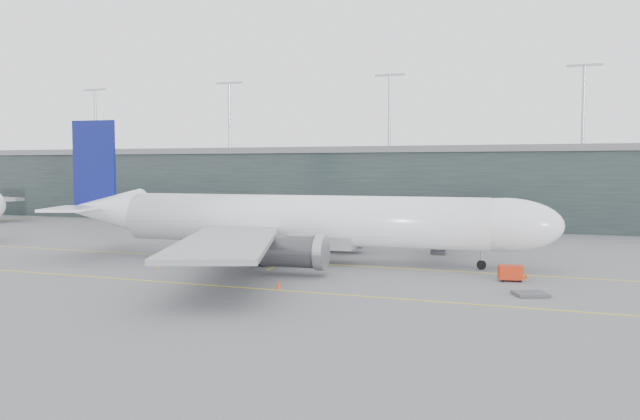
% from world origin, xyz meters
% --- Properties ---
extents(ground, '(320.00, 320.00, 0.00)m').
position_xyz_m(ground, '(0.00, 0.00, 0.00)').
color(ground, '#515156').
rests_on(ground, ground).
extents(taxiline_a, '(160.00, 0.25, 0.02)m').
position_xyz_m(taxiline_a, '(0.00, -4.00, 0.01)').
color(taxiline_a, yellow).
rests_on(taxiline_a, ground).
extents(taxiline_b, '(160.00, 0.25, 0.02)m').
position_xyz_m(taxiline_b, '(0.00, -20.00, 0.01)').
color(taxiline_b, yellow).
rests_on(taxiline_b, ground).
extents(taxiline_lead_main, '(0.25, 60.00, 0.02)m').
position_xyz_m(taxiline_lead_main, '(5.00, 20.00, 0.01)').
color(taxiline_lead_main, yellow).
rests_on(taxiline_lead_main, ground).
extents(terminal, '(240.00, 36.00, 29.00)m').
position_xyz_m(terminal, '(-0.00, 58.00, 7.62)').
color(terminal, black).
rests_on(terminal, ground).
extents(main_aircraft, '(62.10, 58.27, 17.41)m').
position_xyz_m(main_aircraft, '(5.94, -3.16, 4.89)').
color(main_aircraft, white).
rests_on(main_aircraft, ground).
extents(jet_bridge, '(3.71, 44.03, 6.03)m').
position_xyz_m(jet_bridge, '(21.03, 22.06, 4.52)').
color(jet_bridge, '#26262A').
rests_on(jet_bridge, ground).
extents(gse_cart, '(2.55, 1.92, 1.56)m').
position_xyz_m(gse_cart, '(30.62, -8.02, 0.87)').
color(gse_cart, '#B7260D').
rests_on(gse_cart, ground).
extents(baggage_dolly, '(3.45, 3.18, 0.28)m').
position_xyz_m(baggage_dolly, '(32.65, -14.80, 0.17)').
color(baggage_dolly, '#3C3B41').
rests_on(baggage_dolly, ground).
extents(uld_a, '(2.60, 2.34, 1.95)m').
position_xyz_m(uld_a, '(-3.42, 9.84, 1.02)').
color(uld_a, '#3A3B40').
rests_on(uld_a, ground).
extents(uld_b, '(2.20, 1.77, 1.97)m').
position_xyz_m(uld_b, '(-1.58, 11.83, 1.03)').
color(uld_b, '#3A3B40').
rests_on(uld_b, ground).
extents(uld_c, '(2.03, 1.65, 1.81)m').
position_xyz_m(uld_c, '(1.47, 10.34, 0.95)').
color(uld_c, '#3A3B40').
rests_on(uld_c, ground).
extents(cone_nose, '(0.42, 0.42, 0.67)m').
position_xyz_m(cone_nose, '(32.08, -6.07, 0.33)').
color(cone_nose, red).
rests_on(cone_nose, ground).
extents(cone_wing_stbd, '(0.46, 0.46, 0.73)m').
position_xyz_m(cone_wing_stbd, '(10.31, -19.18, 0.37)').
color(cone_wing_stbd, '#F0370D').
rests_on(cone_wing_stbd, ground).
extents(cone_wing_port, '(0.45, 0.45, 0.72)m').
position_xyz_m(cone_wing_port, '(9.42, 12.44, 0.36)').
color(cone_wing_port, '#FE5D0E').
rests_on(cone_wing_port, ground).
extents(cone_tail, '(0.41, 0.41, 0.65)m').
position_xyz_m(cone_tail, '(-7.26, -12.63, 0.32)').
color(cone_tail, orange).
rests_on(cone_tail, ground).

